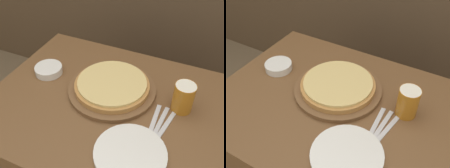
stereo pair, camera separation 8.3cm
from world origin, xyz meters
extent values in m
cube|color=brown|center=(0.00, 0.00, 0.39)|extent=(1.17, 0.82, 0.77)
cylinder|color=brown|center=(-0.08, 0.07, 0.78)|extent=(0.39, 0.39, 0.02)
cylinder|color=#B77F42|center=(-0.08, 0.07, 0.81)|extent=(0.33, 0.33, 0.02)
cylinder|color=#E0C175|center=(-0.08, 0.07, 0.82)|extent=(0.31, 0.31, 0.01)
cylinder|color=#B7701E|center=(0.23, 0.09, 0.84)|extent=(0.09, 0.09, 0.13)
cylinder|color=white|center=(0.23, 0.09, 0.90)|extent=(0.08, 0.08, 0.02)
cylinder|color=white|center=(0.12, -0.21, 0.78)|extent=(0.26, 0.26, 0.02)
cylinder|color=white|center=(-0.41, 0.07, 0.79)|extent=(0.13, 0.13, 0.04)
cube|color=silver|center=(0.15, -0.03, 0.78)|extent=(0.03, 0.19, 0.00)
cube|color=silver|center=(0.18, -0.03, 0.78)|extent=(0.03, 0.19, 0.00)
cube|color=silver|center=(0.20, -0.03, 0.78)|extent=(0.05, 0.16, 0.00)
camera|label=1|loc=(0.28, -0.73, 1.57)|focal=42.00mm
camera|label=2|loc=(0.36, -0.69, 1.57)|focal=42.00mm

